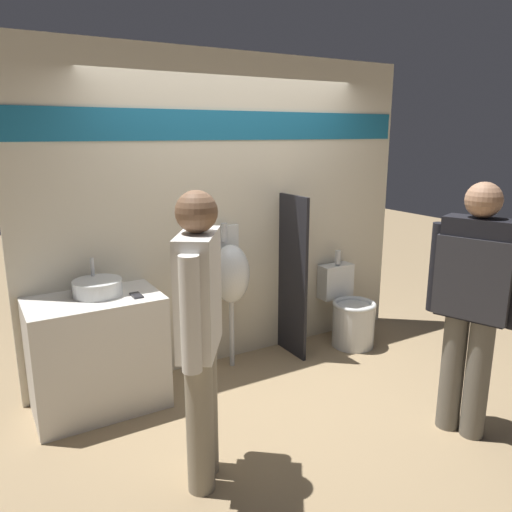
{
  "coord_description": "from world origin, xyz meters",
  "views": [
    {
      "loc": [
        -2.02,
        -3.27,
        2.04
      ],
      "look_at": [
        0.0,
        0.17,
        1.05
      ],
      "focal_mm": 35.0,
      "sensor_mm": 36.0,
      "label": 1
    }
  ],
  "objects_px": {
    "cell_phone": "(136,295)",
    "person_with_lanyard": "(200,330)",
    "person_in_vest": "(473,293)",
    "sink_basin": "(98,287)",
    "toilet": "(350,314)",
    "urinal_near_counter": "(230,274)"
  },
  "relations": [
    {
      "from": "cell_phone",
      "to": "person_with_lanyard",
      "type": "xyz_separation_m",
      "value": [
        0.05,
        -1.03,
        0.08
      ]
    },
    {
      "from": "person_in_vest",
      "to": "cell_phone",
      "type": "bearing_deg",
      "value": 31.05
    },
    {
      "from": "sink_basin",
      "to": "cell_phone",
      "type": "relative_size",
      "value": 2.55
    },
    {
      "from": "sink_basin",
      "to": "person_in_vest",
      "type": "relative_size",
      "value": 0.2
    },
    {
      "from": "sink_basin",
      "to": "toilet",
      "type": "relative_size",
      "value": 0.39
    },
    {
      "from": "sink_basin",
      "to": "person_with_lanyard",
      "type": "height_order",
      "value": "person_with_lanyard"
    },
    {
      "from": "toilet",
      "to": "person_in_vest",
      "type": "bearing_deg",
      "value": -101.68
    },
    {
      "from": "cell_phone",
      "to": "person_with_lanyard",
      "type": "bearing_deg",
      "value": -87.4
    },
    {
      "from": "toilet",
      "to": "person_with_lanyard",
      "type": "bearing_deg",
      "value": -152.08
    },
    {
      "from": "sink_basin",
      "to": "urinal_near_counter",
      "type": "relative_size",
      "value": 0.28
    },
    {
      "from": "cell_phone",
      "to": "person_in_vest",
      "type": "distance_m",
      "value": 2.34
    },
    {
      "from": "sink_basin",
      "to": "urinal_near_counter",
      "type": "bearing_deg",
      "value": 3.62
    },
    {
      "from": "sink_basin",
      "to": "person_with_lanyard",
      "type": "bearing_deg",
      "value": -76.81
    },
    {
      "from": "cell_phone",
      "to": "person_in_vest",
      "type": "relative_size",
      "value": 0.08
    },
    {
      "from": "sink_basin",
      "to": "cell_phone",
      "type": "xyz_separation_m",
      "value": [
        0.24,
        -0.17,
        -0.05
      ]
    },
    {
      "from": "sink_basin",
      "to": "toilet",
      "type": "height_order",
      "value": "sink_basin"
    },
    {
      "from": "sink_basin",
      "to": "cell_phone",
      "type": "distance_m",
      "value": 0.3
    },
    {
      "from": "urinal_near_counter",
      "to": "person_in_vest",
      "type": "xyz_separation_m",
      "value": [
        0.91,
        -1.72,
        0.16
      ]
    },
    {
      "from": "person_in_vest",
      "to": "toilet",
      "type": "bearing_deg",
      "value": -31.48
    },
    {
      "from": "urinal_near_counter",
      "to": "person_in_vest",
      "type": "relative_size",
      "value": 0.74
    },
    {
      "from": "sink_basin",
      "to": "person_in_vest",
      "type": "distance_m",
      "value": 2.63
    },
    {
      "from": "urinal_near_counter",
      "to": "person_with_lanyard",
      "type": "distance_m",
      "value": 1.54
    }
  ]
}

